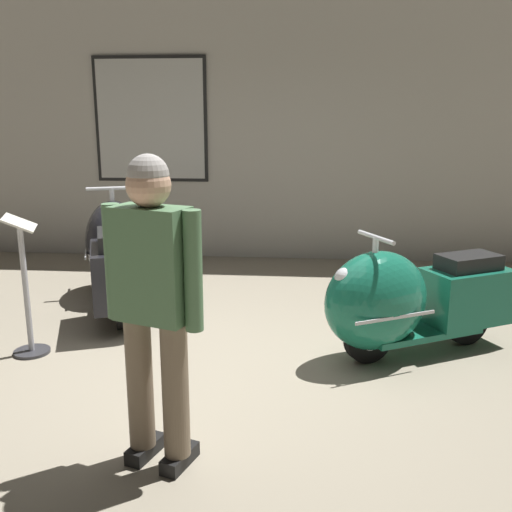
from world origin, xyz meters
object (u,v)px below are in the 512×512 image
at_px(visitor_0, 153,294).
at_px(info_stanchion, 27,298).
at_px(scooter_1, 405,301).
at_px(scooter_0, 116,253).

distance_m(visitor_0, info_stanchion, 1.99).
bearing_deg(info_stanchion, scooter_1, 4.12).
bearing_deg(visitor_0, info_stanchion, 64.23).
height_order(visitor_0, info_stanchion, visitor_0).
bearing_deg(scooter_0, scooter_1, -132.41).
height_order(scooter_1, visitor_0, visitor_0).
bearing_deg(scooter_1, info_stanchion, -23.44).
height_order(scooter_1, info_stanchion, info_stanchion).
bearing_deg(visitor_0, scooter_0, 41.20).
xyz_separation_m(scooter_0, visitor_0, (1.08, -2.63, 0.45)).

